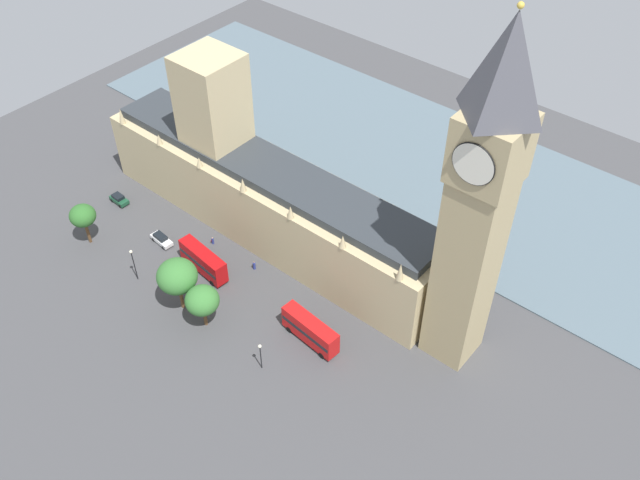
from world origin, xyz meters
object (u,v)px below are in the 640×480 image
Objects in this scene: pedestrian_under_trees at (254,266)px; parliament_building at (261,189)px; double_decker_bus_corner at (310,330)px; plane_tree_far_end at (202,301)px; car_dark_green_kerbside at (119,199)px; street_lamp_slot_10 at (260,352)px; clock_tower at (479,205)px; pedestrian_by_river_gate at (213,241)px; plane_tree_leading at (83,216)px; plane_tree_near_tower at (177,276)px; car_white_midblock at (161,239)px; street_lamp_opposite_hall at (133,260)px; double_decker_bus_trailing at (203,260)px.

parliament_building is at bearing 38.87° from pedestrian_under_trees.
plane_tree_far_end is (8.31, -15.27, 3.14)m from double_decker_bus_corner.
car_dark_green_kerbside is 0.38× the size of double_decker_bus_corner.
pedestrian_under_trees is 15.31m from plane_tree_far_end.
parliament_building is 33.15m from street_lamp_slot_10.
street_lamp_slot_10 is (8.84, -2.34, 1.32)m from double_decker_bus_corner.
clock_tower is 39.16m from street_lamp_slot_10.
plane_tree_leading is at bearing 96.21° from pedestrian_by_river_gate.
car_dark_green_kerbside is at bearing -80.72° from clock_tower.
car_dark_green_kerbside is (11.20, -68.57, -28.37)m from clock_tower.
pedestrian_under_trees is at bearing -133.29° from street_lamp_slot_10.
pedestrian_by_river_gate is at bearing -152.24° from plane_tree_near_tower.
pedestrian_by_river_gate is at bearing -96.41° from double_decker_bus_corner.
street_lamp_opposite_hall reaches higher than car_white_midblock.
plane_tree_near_tower reaches higher than double_decker_bus_corner.
street_lamp_opposite_hall is at bearing 61.65° from car_dark_green_kerbside.
pedestrian_by_river_gate is 19.81m from plane_tree_far_end.
parliament_building is 14.56× the size of car_white_midblock.
clock_tower is at bearing 108.81° from plane_tree_leading.
pedestrian_by_river_gate is at bearing -119.27° from street_lamp_slot_10.
pedestrian_under_trees is (-5.98, 6.31, -1.86)m from double_decker_bus_trailing.
pedestrian_by_river_gate is at bearing -137.12° from plane_tree_far_end.
street_lamp_opposite_hall is (8.79, -7.63, 2.10)m from double_decker_bus_trailing.
plane_tree_far_end reaches higher than street_lamp_slot_10.
car_dark_green_kerbside is at bearing -155.20° from plane_tree_leading.
plane_tree_far_end is 13.08m from street_lamp_slot_10.
street_lamp_slot_10 is at bearing 80.19° from car_white_midblock.
parliament_building is 17.39× the size of car_dark_green_kerbside.
street_lamp_slot_10 is at bearing 79.06° from car_dark_green_kerbside.
car_white_midblock is 11.56m from double_decker_bus_trailing.
car_dark_green_kerbside is 32.28m from plane_tree_near_tower.
street_lamp_opposite_hall reaches higher than car_dark_green_kerbside.
street_lamp_opposite_hall reaches higher than double_decker_bus_trailing.
parliament_building is 25.56m from plane_tree_far_end.
clock_tower is 59.63m from street_lamp_opposite_hall.
parliament_building reaches higher than car_white_midblock.
car_white_midblock is at bearing -111.83° from plane_tree_far_end.
car_dark_green_kerbside is 22.87m from pedestrian_by_river_gate.
street_lamp_slot_10 is (0.50, 43.70, -2.37)m from plane_tree_leading.
plane_tree_leading is (8.22, -10.32, 5.43)m from car_white_midblock.
plane_tree_near_tower is (8.05, 14.72, 6.45)m from car_white_midblock.
street_lamp_opposite_hall reaches higher than pedestrian_by_river_gate.
parliament_building is 1.26× the size of clock_tower.
clock_tower is 13.83× the size of car_dark_green_kerbside.
plane_tree_leading is at bearing -90.65° from street_lamp_slot_10.
clock_tower is at bearing -73.88° from pedestrian_under_trees.
double_decker_bus_corner is 6.21× the size of pedestrian_under_trees.
pedestrian_under_trees is 20.69m from street_lamp_opposite_hall.
plane_tree_leading is 1.51× the size of street_lamp_slot_10.
street_lamp_slot_10 is (14.56, 25.97, 3.27)m from pedestrian_by_river_gate.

